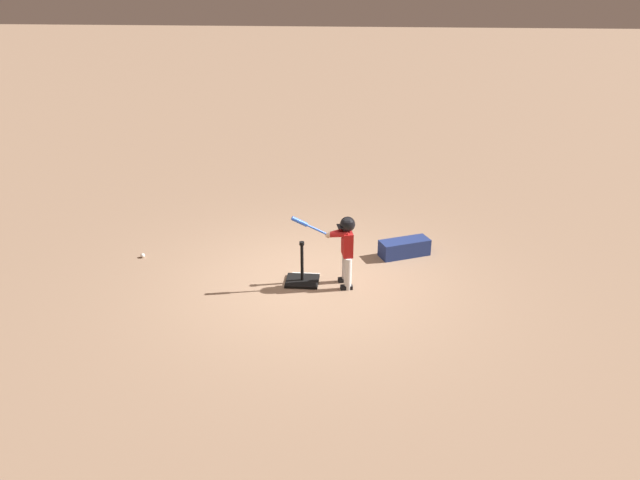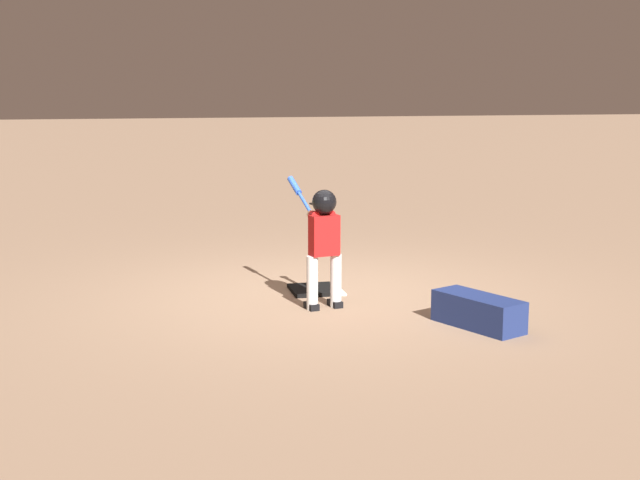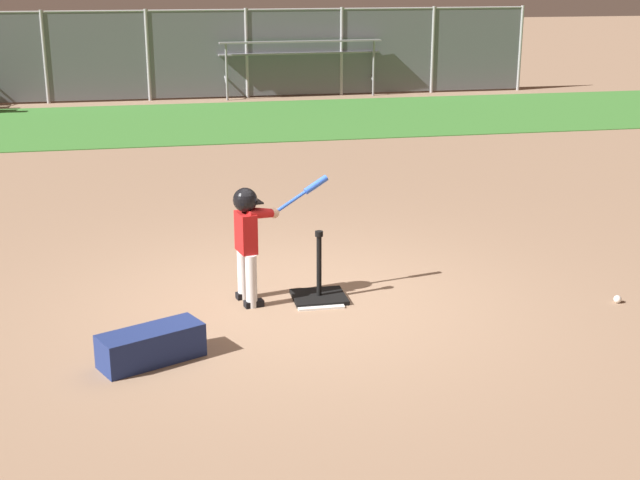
{
  "view_description": "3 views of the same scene",
  "coord_description": "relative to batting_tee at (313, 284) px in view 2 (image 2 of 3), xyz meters",
  "views": [
    {
      "loc": [
        -0.8,
        8.55,
        4.47
      ],
      "look_at": [
        -0.1,
        0.23,
        0.81
      ],
      "focal_mm": 35.0,
      "sensor_mm": 36.0,
      "label": 1
    },
    {
      "loc": [
        -8.42,
        1.87,
        2.1
      ],
      "look_at": [
        -0.33,
        0.08,
        0.63
      ],
      "focal_mm": 50.0,
      "sensor_mm": 36.0,
      "label": 2
    },
    {
      "loc": [
        -1.38,
        -7.83,
        3.08
      ],
      "look_at": [
        0.15,
        -0.22,
        0.68
      ],
      "focal_mm": 50.0,
      "sensor_mm": 36.0,
      "label": 3
    }
  ],
  "objects": [
    {
      "name": "equipment_bag",
      "position": [
        -1.61,
        -1.12,
        0.06
      ],
      "size": [
        0.9,
        0.64,
        0.28
      ],
      "primitive_type": "cube",
      "rotation": [
        0.0,
        0.0,
        0.43
      ],
      "color": "navy",
      "rests_on": "ground_plane"
    },
    {
      "name": "home_plate",
      "position": [
        -0.03,
        -0.07,
        -0.07
      ],
      "size": [
        0.44,
        0.44,
        0.02
      ],
      "primitive_type": "cube",
      "rotation": [
        0.0,
        0.0,
        -0.01
      ],
      "color": "white",
      "rests_on": "ground_plane"
    },
    {
      "name": "baseball",
      "position": [
        2.77,
        -0.66,
        -0.04
      ],
      "size": [
        0.07,
        0.07,
        0.07
      ],
      "primitive_type": "sphere",
      "color": "white",
      "rests_on": "ground_plane"
    },
    {
      "name": "batting_tee",
      "position": [
        0.0,
        0.0,
        0.0
      ],
      "size": [
        0.5,
        0.45,
        0.68
      ],
      "color": "black",
      "rests_on": "ground_plane"
    },
    {
      "name": "ground_plane",
      "position": [
        -0.19,
        -0.04,
        -0.08
      ],
      "size": [
        90.0,
        90.0,
        0.0
      ],
      "primitive_type": "plane",
      "color": "#93755B"
    },
    {
      "name": "batter_child",
      "position": [
        -0.65,
        0.05,
        0.64
      ],
      "size": [
        0.94,
        0.38,
        1.17
      ],
      "color": "silver",
      "rests_on": "ground_plane"
    }
  ]
}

